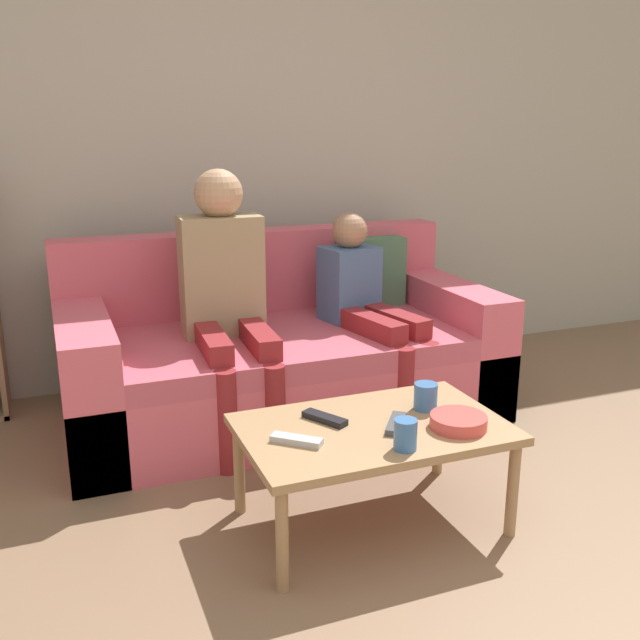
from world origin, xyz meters
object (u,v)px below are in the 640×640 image
object	(u,v)px
coffee_table	(373,436)
tv_remote_0	(325,418)
couch	(281,357)
tv_remote_2	(396,424)
cup_far	(405,435)
tv_remote_1	(297,440)
snack_bowl	(458,422)
person_adult	(226,285)
cup_near	(426,396)
person_child	(367,303)

from	to	relation	value
coffee_table	tv_remote_0	size ratio (longest dim) A/B	5.26
couch	tv_remote_2	xyz separation A→B (m)	(0.04, -1.12, 0.10)
cup_far	tv_remote_0	world-z (taller)	cup_far
tv_remote_1	couch	bearing A→B (deg)	25.45
snack_bowl	couch	bearing A→B (deg)	101.02
cup_far	coffee_table	bearing A→B (deg)	94.10
person_adult	cup_near	distance (m)	1.08
tv_remote_0	coffee_table	bearing A→B (deg)	-62.53
person_child	snack_bowl	bearing A→B (deg)	-109.74
tv_remote_2	tv_remote_0	bearing A→B (deg)	-176.33
tv_remote_2	snack_bowl	bearing A→B (deg)	12.16
coffee_table	person_adult	xyz separation A→B (m)	(-0.26, 0.99, 0.34)
coffee_table	person_adult	distance (m)	1.08
coffee_table	cup_near	distance (m)	0.26
tv_remote_2	couch	bearing A→B (deg)	128.07
cup_near	tv_remote_1	bearing A→B (deg)	-169.49
cup_far	couch	bearing A→B (deg)	89.53
coffee_table	cup_near	xyz separation A→B (m)	(0.24, 0.06, 0.09)
cup_near	tv_remote_0	world-z (taller)	cup_near
person_child	coffee_table	bearing A→B (deg)	-125.26
person_adult	tv_remote_2	xyz separation A→B (m)	(0.32, -1.03, -0.29)
cup_far	tv_remote_1	distance (m)	0.35
tv_remote_0	tv_remote_1	distance (m)	0.20
couch	coffee_table	distance (m)	1.08
person_adult	tv_remote_1	size ratio (longest dim) A/B	7.38
tv_remote_0	tv_remote_1	xyz separation A→B (m)	(-0.15, -0.13, 0.00)
cup_near	tv_remote_2	xyz separation A→B (m)	(-0.17, -0.10, -0.04)
person_adult	tv_remote_0	xyz separation A→B (m)	(0.11, -0.89, -0.29)
person_adult	cup_near	bearing A→B (deg)	-59.39
coffee_table	tv_remote_1	bearing A→B (deg)	-172.58
coffee_table	tv_remote_0	bearing A→B (deg)	146.99
person_adult	tv_remote_0	size ratio (longest dim) A/B	6.86
couch	cup_near	size ratio (longest dim) A/B	20.60
person_adult	tv_remote_0	distance (m)	0.95
couch	person_child	distance (m)	0.49
cup_far	tv_remote_0	distance (m)	0.34
snack_bowl	tv_remote_1	bearing A→B (deg)	171.06
tv_remote_2	snack_bowl	world-z (taller)	snack_bowl
person_adult	tv_remote_1	bearing A→B (deg)	-89.33
tv_remote_1	tv_remote_2	size ratio (longest dim) A/B	0.96
coffee_table	person_child	bearing A→B (deg)	66.21
person_adult	cup_far	bearing A→B (deg)	-74.57
cup_near	snack_bowl	xyz separation A→B (m)	(0.02, -0.18, -0.03)
couch	cup_near	distance (m)	1.05
person_adult	tv_remote_1	xyz separation A→B (m)	(-0.04, -1.02, -0.29)
couch	snack_bowl	distance (m)	1.23
person_child	tv_remote_2	bearing A→B (deg)	-121.00
person_adult	person_child	size ratio (longest dim) A/B	1.23
coffee_table	tv_remote_0	xyz separation A→B (m)	(-0.14, 0.09, 0.05)
tv_remote_0	snack_bowl	world-z (taller)	snack_bowl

